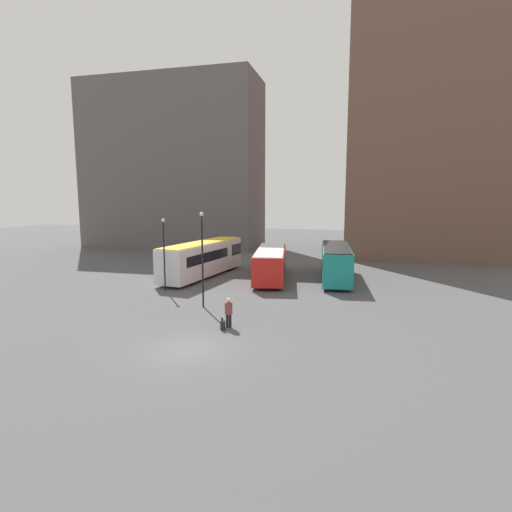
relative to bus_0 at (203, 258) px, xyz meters
The scene contains 10 objects.
ground_plane 18.95m from the bus_0, 70.85° to the right, with size 160.00×160.00×0.00m, color #4C4C4F.
building_block_left 28.49m from the bus_0, 121.38° to the left, with size 26.87×10.28×25.07m.
building_block_right 35.62m from the bus_0, 44.99° to the left, with size 19.72×17.78×35.45m.
bus_0 is the anchor object (origin of this frame).
bus_1 6.51m from the bus_0, ahead, with size 4.32×11.08×2.79m.
bus_2 12.47m from the bus_0, ahead, with size 3.38×10.85×3.13m.
traveler 15.82m from the bus_0, 63.07° to the right, with size 0.49×0.49×1.74m.
suitcase 16.21m from the bus_0, 64.47° to the right, with size 0.25×0.37×0.73m.
lamp_post_0 11.34m from the bus_0, 68.42° to the right, with size 0.28×0.28×6.52m.
lamp_post_1 6.76m from the bus_0, 96.36° to the right, with size 0.28×0.28×5.84m.
Camera 1 is at (8.01, -17.53, 7.39)m, focal length 28.00 mm.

